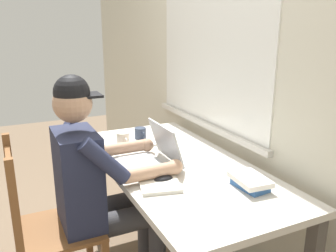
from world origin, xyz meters
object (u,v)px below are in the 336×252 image
object	(u,v)px
laptop	(151,156)
coffee_mug_white	(123,140)
coffee_mug_dark	(141,134)
wooden_chair	(47,230)
desk	(177,177)
seated_person	(99,180)
computer_mouse	(163,179)
book_stack_main	(250,182)

from	to	relation	value
laptop	coffee_mug_white	world-z (taller)	laptop
coffee_mug_dark	wooden_chair	bearing A→B (deg)	-57.59
desk	coffee_mug_white	bearing A→B (deg)	-152.20
seated_person	coffee_mug_dark	xyz separation A→B (m)	(-0.44, 0.41, 0.07)
computer_mouse	laptop	bearing A→B (deg)	171.95
wooden_chair	computer_mouse	size ratio (longest dim) A/B	9.40
desk	coffee_mug_white	size ratio (longest dim) A/B	12.97
computer_mouse	seated_person	bearing A→B (deg)	-131.15
laptop	computer_mouse	bearing A→B (deg)	-8.05
desk	wooden_chair	world-z (taller)	wooden_chair
laptop	desk	bearing A→B (deg)	77.78
desk	computer_mouse	world-z (taller)	computer_mouse
coffee_mug_white	book_stack_main	bearing A→B (deg)	24.11
desk	coffee_mug_white	xyz separation A→B (m)	(-0.37, -0.19, 0.14)
seated_person	book_stack_main	bearing A→B (deg)	52.36
seated_person	coffee_mug_white	size ratio (longest dim) A/B	10.40
wooden_chair	coffee_mug_white	size ratio (longest dim) A/B	7.85
seated_person	laptop	bearing A→B (deg)	90.11
coffee_mug_white	laptop	bearing A→B (deg)	8.30
coffee_mug_dark	book_stack_main	size ratio (longest dim) A/B	0.55
book_stack_main	computer_mouse	bearing A→B (deg)	-124.68
seated_person	wooden_chair	bearing A→B (deg)	-90.00
seated_person	desk	bearing A→B (deg)	86.06
seated_person	book_stack_main	world-z (taller)	seated_person
seated_person	coffee_mug_dark	world-z (taller)	seated_person
seated_person	book_stack_main	distance (m)	0.78
computer_mouse	coffee_mug_dark	world-z (taller)	coffee_mug_dark
seated_person	coffee_mug_white	world-z (taller)	seated_person
computer_mouse	desk	bearing A→B (deg)	138.88
desk	wooden_chair	bearing A→B (deg)	-92.42
wooden_chair	laptop	bearing A→B (deg)	90.05
seated_person	book_stack_main	xyz separation A→B (m)	(0.47, 0.61, 0.06)
desk	seated_person	xyz separation A→B (m)	(-0.03, -0.44, 0.06)
coffee_mug_dark	book_stack_main	xyz separation A→B (m)	(0.91, 0.20, -0.01)
computer_mouse	book_stack_main	xyz separation A→B (m)	(0.24, 0.35, 0.01)
laptop	computer_mouse	size ratio (longest dim) A/B	3.30
desk	computer_mouse	xyz separation A→B (m)	(0.20, -0.18, 0.10)
seated_person	book_stack_main	size ratio (longest dim) A/B	5.89
coffee_mug_dark	seated_person	bearing A→B (deg)	-43.04
seated_person	computer_mouse	bearing A→B (deg)	48.85
laptop	coffee_mug_dark	bearing A→B (deg)	166.09
wooden_chair	coffee_mug_dark	xyz separation A→B (m)	(-0.44, 0.69, 0.30)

